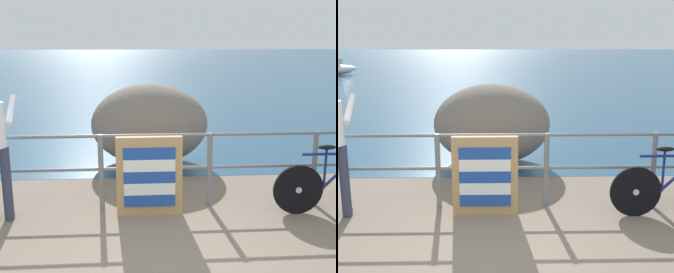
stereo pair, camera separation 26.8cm
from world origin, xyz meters
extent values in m
cube|color=#756656|center=(0.00, 20.00, -0.05)|extent=(120.00, 120.00, 0.10)
cube|color=navy|center=(0.00, 48.00, 0.00)|extent=(120.00, 90.00, 0.01)
cylinder|color=slate|center=(-0.72, 1.73, 0.51)|extent=(0.07, 0.07, 1.02)
cylinder|color=slate|center=(0.72, 1.73, 0.51)|extent=(0.07, 0.07, 1.02)
cylinder|color=slate|center=(2.17, 1.73, 0.51)|extent=(0.07, 0.07, 1.02)
cylinder|color=slate|center=(0.00, 1.73, 1.00)|extent=(7.24, 0.04, 0.04)
cylinder|color=slate|center=(0.00, 1.73, 0.55)|extent=(7.24, 0.04, 0.04)
cylinder|color=black|center=(1.83, 1.38, 0.33)|extent=(0.66, 0.04, 0.66)
cylinder|color=#B7BCC6|center=(1.83, 1.38, 0.33)|extent=(0.08, 0.06, 0.08)
cylinder|color=navy|center=(2.17, 1.38, 0.59)|extent=(0.03, 0.03, 0.53)
ellipsoid|color=black|center=(2.17, 1.38, 0.89)|extent=(0.24, 0.10, 0.06)
cylinder|color=#333851|center=(-1.87, 1.45, 0.47)|extent=(0.12, 0.12, 0.95)
ellipsoid|color=#513319|center=(-1.87, 1.51, 0.04)|extent=(0.13, 0.27, 0.08)
cylinder|color=white|center=(-1.82, 1.69, 1.36)|extent=(0.14, 0.52, 0.34)
cube|color=tan|center=(-0.09, 1.48, 0.52)|extent=(0.84, 0.09, 1.04)
cube|color=#1E479E|center=(-0.09, 1.43, 0.21)|extent=(0.66, 0.01, 0.16)
cube|color=white|center=(-0.09, 1.43, 0.36)|extent=(0.66, 0.01, 0.16)
cube|color=#1E479E|center=(-0.09, 1.43, 0.52)|extent=(0.66, 0.01, 0.16)
cube|color=white|center=(-0.09, 1.43, 0.68)|extent=(0.66, 0.01, 0.16)
cube|color=#1E479E|center=(-0.09, 1.43, 0.83)|extent=(0.66, 0.01, 0.16)
ellipsoid|color=slate|center=(-0.02, 3.88, 0.73)|extent=(2.11, 1.69, 1.45)
camera|label=1|loc=(-0.21, -3.69, 2.23)|focal=45.40mm
camera|label=2|loc=(0.05, -3.70, 2.23)|focal=45.40mm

